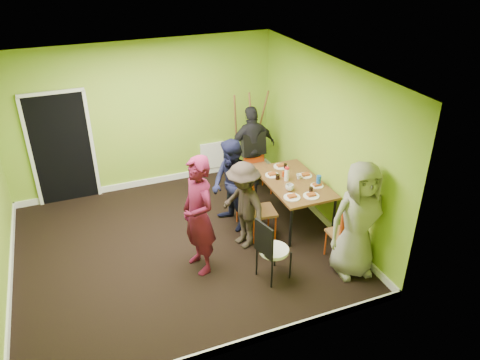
# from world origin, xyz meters

# --- Properties ---
(ground) EXTENTS (5.00, 5.00, 0.00)m
(ground) POSITION_xyz_m (0.00, 0.00, 0.00)
(ground) COLOR black
(ground) RESTS_ON ground
(room_walls) EXTENTS (5.04, 4.54, 2.82)m
(room_walls) POSITION_xyz_m (-0.02, 0.04, 0.99)
(room_walls) COLOR #82B72F
(room_walls) RESTS_ON ground
(dining_table) EXTENTS (0.90, 1.50, 0.75)m
(dining_table) POSITION_xyz_m (2.01, 0.06, 0.70)
(dining_table) COLOR black
(dining_table) RESTS_ON ground
(chair_left_far) EXTENTS (0.38, 0.38, 0.87)m
(chair_left_far) POSITION_xyz_m (1.19, 0.19, 0.49)
(chair_left_far) COLOR #D24113
(chair_left_far) RESTS_ON ground
(chair_left_near) EXTENTS (0.48, 0.47, 1.03)m
(chair_left_near) POSITION_xyz_m (1.23, -0.19, 0.58)
(chair_left_near) COLOR #D24113
(chair_left_near) RESTS_ON ground
(chair_back_end) EXTENTS (0.47, 0.55, 1.12)m
(chair_back_end) POSITION_xyz_m (1.86, 1.36, 0.79)
(chair_back_end) COLOR #D24113
(chair_back_end) RESTS_ON ground
(chair_front_end) EXTENTS (0.40, 0.41, 0.97)m
(chair_front_end) POSITION_xyz_m (2.20, -1.27, 0.54)
(chair_front_end) COLOR #D24113
(chair_front_end) RESTS_ON ground
(chair_bentwood) EXTENTS (0.47, 0.46, 0.98)m
(chair_bentwood) POSITION_xyz_m (1.00, -1.21, 0.54)
(chair_bentwood) COLOR black
(chair_bentwood) RESTS_ON ground
(easel) EXTENTS (0.72, 0.68, 1.80)m
(easel) POSITION_xyz_m (1.93, 1.81, 0.89)
(easel) COLOR brown
(easel) RESTS_ON ground
(plate_near_left) EXTENTS (0.24, 0.24, 0.01)m
(plate_near_left) POSITION_xyz_m (1.77, 0.39, 0.76)
(plate_near_left) COLOR white
(plate_near_left) RESTS_ON dining_table
(plate_near_right) EXTENTS (0.27, 0.27, 0.01)m
(plate_near_right) POSITION_xyz_m (1.74, -0.40, 0.76)
(plate_near_right) COLOR white
(plate_near_right) RESTS_ON dining_table
(plate_far_back) EXTENTS (0.25, 0.25, 0.01)m
(plate_far_back) POSITION_xyz_m (2.05, 0.63, 0.76)
(plate_far_back) COLOR white
(plate_far_back) RESTS_ON dining_table
(plate_far_front) EXTENTS (0.26, 0.26, 0.01)m
(plate_far_front) POSITION_xyz_m (2.04, -0.48, 0.76)
(plate_far_front) COLOR white
(plate_far_front) RESTS_ON dining_table
(plate_wall_back) EXTENTS (0.23, 0.23, 0.01)m
(plate_wall_back) POSITION_xyz_m (2.29, 0.16, 0.76)
(plate_wall_back) COLOR white
(plate_wall_back) RESTS_ON dining_table
(plate_wall_front) EXTENTS (0.22, 0.22, 0.01)m
(plate_wall_front) POSITION_xyz_m (2.29, -0.22, 0.76)
(plate_wall_front) COLOR white
(plate_wall_front) RESTS_ON dining_table
(thermos) EXTENTS (0.08, 0.08, 0.21)m
(thermos) POSITION_xyz_m (1.91, 0.14, 0.86)
(thermos) COLOR white
(thermos) RESTS_ON dining_table
(blue_bottle) EXTENTS (0.08, 0.08, 0.18)m
(blue_bottle) POSITION_xyz_m (2.32, -0.21, 0.84)
(blue_bottle) COLOR #1753AD
(blue_bottle) RESTS_ON dining_table
(orange_bottle) EXTENTS (0.04, 0.04, 0.09)m
(orange_bottle) POSITION_xyz_m (1.93, 0.29, 0.79)
(orange_bottle) COLOR #D24113
(orange_bottle) RESTS_ON dining_table
(glass_mid) EXTENTS (0.07, 0.07, 0.09)m
(glass_mid) POSITION_xyz_m (1.79, 0.23, 0.79)
(glass_mid) COLOR black
(glass_mid) RESTS_ON dining_table
(glass_back) EXTENTS (0.06, 0.06, 0.10)m
(glass_back) POSITION_xyz_m (2.09, 0.53, 0.80)
(glass_back) COLOR black
(glass_back) RESTS_ON dining_table
(glass_front) EXTENTS (0.06, 0.06, 0.09)m
(glass_front) POSITION_xyz_m (2.10, -0.36, 0.79)
(glass_front) COLOR black
(glass_front) RESTS_ON dining_table
(cup_a) EXTENTS (0.13, 0.13, 0.11)m
(cup_a) POSITION_xyz_m (1.81, -0.18, 0.80)
(cup_a) COLOR white
(cup_a) RESTS_ON dining_table
(cup_b) EXTENTS (0.09, 0.09, 0.09)m
(cup_b) POSITION_xyz_m (2.13, 0.11, 0.79)
(cup_b) COLOR white
(cup_b) RESTS_ON dining_table
(person_standing) EXTENTS (0.57, 0.74, 1.82)m
(person_standing) POSITION_xyz_m (0.15, -0.60, 0.91)
(person_standing) COLOR #510D27
(person_standing) RESTS_ON ground
(person_left_far) EXTENTS (0.74, 0.87, 1.57)m
(person_left_far) POSITION_xyz_m (0.98, 0.25, 0.78)
(person_left_far) COLOR black
(person_left_far) RESTS_ON ground
(person_left_near) EXTENTS (0.75, 1.04, 1.45)m
(person_left_near) POSITION_xyz_m (0.96, -0.30, 0.72)
(person_left_near) COLOR black
(person_left_near) RESTS_ON ground
(person_back_end) EXTENTS (0.96, 0.42, 1.61)m
(person_back_end) POSITION_xyz_m (1.85, 1.48, 0.81)
(person_back_end) COLOR black
(person_back_end) RESTS_ON ground
(person_front_end) EXTENTS (0.93, 0.67, 1.77)m
(person_front_end) POSITION_xyz_m (2.20, -1.50, 0.89)
(person_front_end) COLOR gray
(person_front_end) RESTS_ON ground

